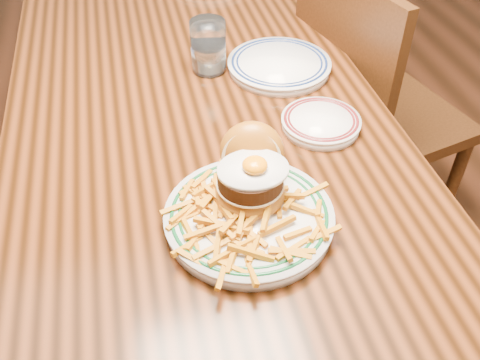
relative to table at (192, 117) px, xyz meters
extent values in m
plane|color=black|center=(0.00, 0.00, -0.66)|extent=(6.00, 6.00, 0.00)
cube|color=black|center=(0.00, 0.00, 0.06)|extent=(0.85, 1.60, 0.05)
cylinder|color=black|center=(-0.36, 0.74, -0.31)|extent=(0.07, 0.07, 0.70)
cylinder|color=black|center=(0.36, 0.74, -0.31)|extent=(0.07, 0.07, 0.70)
cube|color=#3E200C|center=(0.62, 0.15, -0.21)|extent=(0.53, 0.53, 0.04)
cube|color=#3E200C|center=(0.43, 0.10, 0.05)|extent=(0.14, 0.44, 0.47)
cylinder|color=#3E200C|center=(0.76, 0.38, -0.45)|extent=(0.04, 0.04, 0.43)
cylinder|color=#3E200C|center=(0.40, 0.29, -0.45)|extent=(0.04, 0.04, 0.43)
cylinder|color=#3E200C|center=(0.85, 0.01, -0.45)|extent=(0.04, 0.04, 0.43)
cylinder|color=#3E200C|center=(0.49, -0.08, -0.45)|extent=(0.04, 0.04, 0.43)
cylinder|color=white|center=(0.03, -0.47, 0.10)|extent=(0.29, 0.29, 0.02)
cylinder|color=white|center=(0.03, -0.47, 0.11)|extent=(0.30, 0.30, 0.01)
torus|color=#0C4820|center=(0.03, -0.47, 0.12)|extent=(0.28, 0.28, 0.01)
torus|color=#0C4820|center=(0.03, -0.47, 0.12)|extent=(0.25, 0.25, 0.01)
ellipsoid|color=#A26314|center=(0.04, -0.43, 0.13)|extent=(0.13, 0.13, 0.06)
cylinder|color=beige|center=(0.04, -0.43, 0.15)|extent=(0.12, 0.12, 0.00)
cylinder|color=black|center=(0.04, -0.43, 0.17)|extent=(0.12, 0.12, 0.03)
ellipsoid|color=silver|center=(0.05, -0.44, 0.19)|extent=(0.12, 0.10, 0.01)
ellipsoid|color=orange|center=(0.05, -0.44, 0.20)|extent=(0.04, 0.04, 0.02)
ellipsoid|color=#A26314|center=(0.06, -0.37, 0.17)|extent=(0.14, 0.13, 0.13)
cylinder|color=beige|center=(0.06, -0.38, 0.16)|extent=(0.12, 0.07, 0.10)
cylinder|color=white|center=(0.25, -0.23, 0.10)|extent=(0.17, 0.17, 0.02)
cylinder|color=white|center=(0.25, -0.23, 0.11)|extent=(0.17, 0.17, 0.01)
torus|color=#5C1517|center=(0.25, -0.23, 0.11)|extent=(0.16, 0.16, 0.01)
torus|color=#5C1517|center=(0.25, -0.23, 0.11)|extent=(0.15, 0.15, 0.01)
cube|color=silver|center=(0.27, -0.22, 0.11)|extent=(0.10, 0.07, 0.00)
cylinder|color=white|center=(0.23, 0.03, 0.10)|extent=(0.25, 0.25, 0.02)
cylinder|color=white|center=(0.23, 0.03, 0.11)|extent=(0.26, 0.26, 0.01)
torus|color=#102051|center=(0.23, 0.03, 0.11)|extent=(0.24, 0.24, 0.01)
torus|color=#102051|center=(0.23, 0.03, 0.11)|extent=(0.21, 0.21, 0.01)
cylinder|color=white|center=(0.06, 0.07, 0.15)|extent=(0.09, 0.09, 0.13)
cylinder|color=silver|center=(0.06, 0.07, 0.12)|extent=(0.07, 0.07, 0.06)
camera|label=1|loc=(-0.13, -1.10, 0.79)|focal=40.00mm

